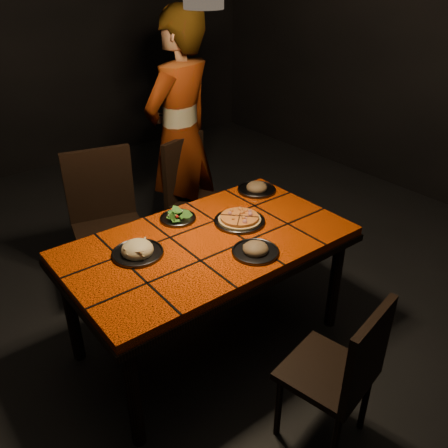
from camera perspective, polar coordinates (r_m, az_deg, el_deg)
room_shell at (r=2.38m, az=-2.23°, el=13.80°), size 6.04×7.04×3.08m
dining_table at (r=2.72m, az=-1.89°, el=-3.28°), size 1.62×0.92×0.75m
chair_near at (r=2.34m, az=14.21°, el=-16.57°), size 0.46×0.46×0.85m
chair_far_left at (r=3.37m, az=-14.01°, el=1.07°), size 0.56×0.56×1.03m
chair_far_right at (r=3.68m, az=-3.45°, el=3.86°), size 0.54×0.54×0.97m
diner at (r=3.70m, az=-5.26°, el=10.37°), size 0.79×0.63×1.88m
plate_pizza at (r=2.84m, az=1.88°, el=0.51°), size 0.36×0.36×0.04m
plate_pasta at (r=2.57m, az=-10.37°, el=-3.18°), size 0.28×0.28×0.09m
plate_salad at (r=2.88m, az=-5.58°, el=0.98°), size 0.22×0.22×0.07m
plate_mushroom_a at (r=2.55m, az=3.82°, el=-3.08°), size 0.26×0.26×0.08m
plate_mushroom_b at (r=3.24m, az=3.96°, el=4.36°), size 0.26×0.26×0.09m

